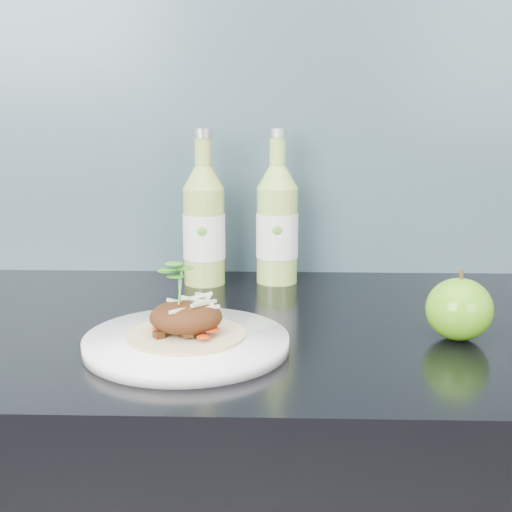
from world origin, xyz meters
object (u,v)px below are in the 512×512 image
at_px(dinner_plate, 187,343).
at_px(green_apple, 459,309).
at_px(cider_bottle_left, 204,226).
at_px(cider_bottle_right, 277,225).

bearing_deg(dinner_plate, green_apple, 8.06).
height_order(dinner_plate, cider_bottle_left, cider_bottle_left).
height_order(dinner_plate, green_apple, green_apple).
bearing_deg(cider_bottle_right, green_apple, -41.62).
bearing_deg(cider_bottle_left, green_apple, -60.28).
bearing_deg(cider_bottle_right, cider_bottle_left, -164.17).
bearing_deg(cider_bottle_left, dinner_plate, -110.30).
height_order(green_apple, cider_bottle_left, cider_bottle_left).
bearing_deg(green_apple, cider_bottle_right, 128.72).
relative_size(dinner_plate, green_apple, 3.03).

